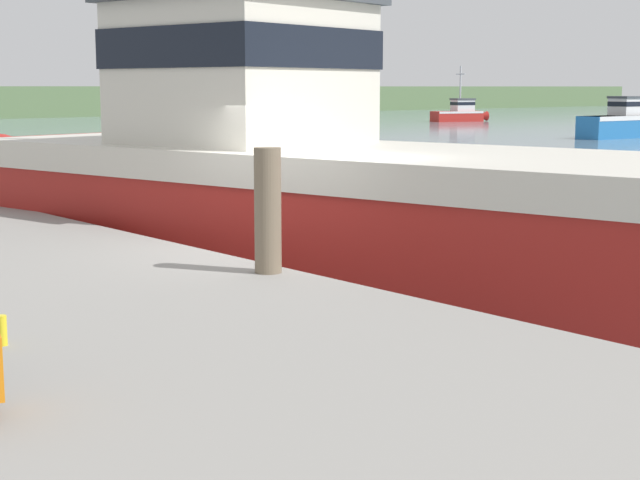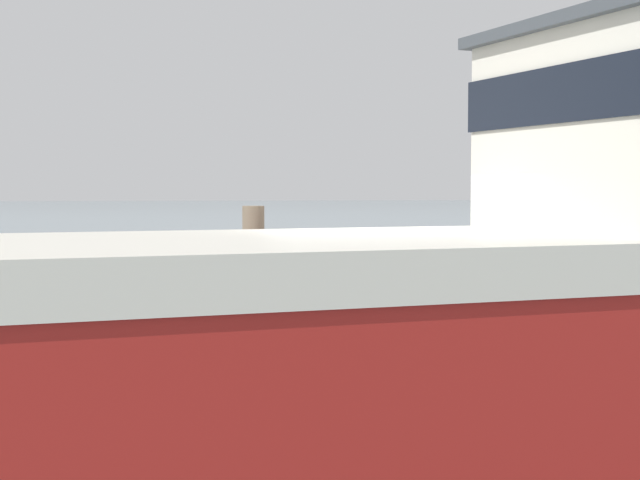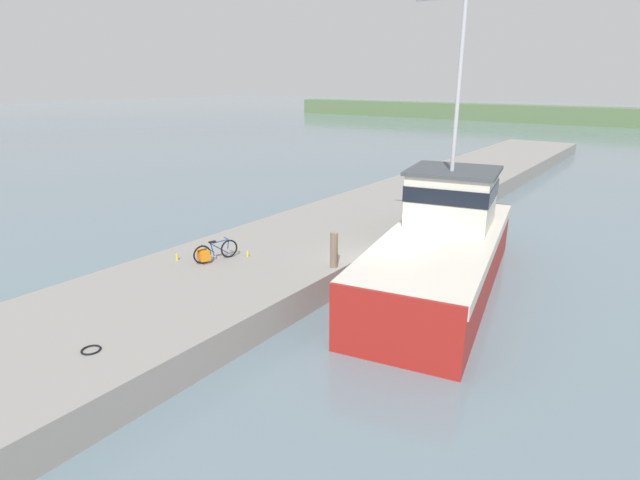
{
  "view_description": "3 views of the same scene",
  "coord_description": "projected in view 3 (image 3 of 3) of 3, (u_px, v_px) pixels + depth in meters",
  "views": [
    {
      "loc": [
        -6.76,
        -8.62,
        2.72
      ],
      "look_at": [
        -0.87,
        -1.62,
        1.29
      ],
      "focal_mm": 55.0,
      "sensor_mm": 36.0,
      "label": 1
    },
    {
      "loc": [
        10.12,
        -2.47,
        2.38
      ],
      "look_at": [
        0.26,
        -0.74,
        1.83
      ],
      "focal_mm": 55.0,
      "sensor_mm": 36.0,
      "label": 2
    },
    {
      "loc": [
        7.48,
        -14.08,
        6.91
      ],
      "look_at": [
        -2.78,
        0.11,
        1.24
      ],
      "focal_mm": 28.0,
      "sensor_mm": 36.0,
      "label": 3
    }
  ],
  "objects": [
    {
      "name": "bicycle_touring",
      "position": [
        212.0,
        252.0,
        16.97
      ],
      "size": [
        0.71,
        1.59,
        0.71
      ],
      "rotation": [
        0.0,
        0.0,
        -0.29
      ],
      "color": "black",
      "rests_on": "dock_pier"
    },
    {
      "name": "water_bottle_by_bike",
      "position": [
        177.0,
        257.0,
        17.12
      ],
      "size": [
        0.07,
        0.07,
        0.23
      ],
      "primitive_type": "cylinder",
      "color": "yellow",
      "rests_on": "dock_pier"
    },
    {
      "name": "hose_coil",
      "position": [
        91.0,
        350.0,
        11.44
      ],
      "size": [
        0.45,
        0.45,
        0.04
      ],
      "primitive_type": "torus",
      "color": "black",
      "rests_on": "dock_pier"
    },
    {
      "name": "dock_pier",
      "position": [
        291.0,
        253.0,
        19.27
      ],
      "size": [
        6.27,
        80.0,
        0.96
      ],
      "primitive_type": "cube",
      "color": "gray",
      "rests_on": "ground_plane"
    },
    {
      "name": "water_bottle_on_curb",
      "position": [
        248.0,
        254.0,
        17.47
      ],
      "size": [
        0.07,
        0.07,
        0.21
      ],
      "primitive_type": "cylinder",
      "color": "yellow",
      "rests_on": "dock_pier"
    },
    {
      "name": "fishing_boat_main",
      "position": [
        444.0,
        244.0,
        17.33
      ],
      "size": [
        5.46,
        13.01,
        11.09
      ],
      "rotation": [
        0.0,
        0.0,
        0.19
      ],
      "color": "maroon",
      "rests_on": "ground_plane"
    },
    {
      "name": "ground_plane",
      "position": [
        383.0,
        290.0,
        17.15
      ],
      "size": [
        320.0,
        320.0,
        0.0
      ],
      "primitive_type": "plane",
      "color": "slate"
    },
    {
      "name": "mooring_post",
      "position": [
        334.0,
        250.0,
        16.37
      ],
      "size": [
        0.26,
        0.26,
        1.19
      ],
      "primitive_type": "cylinder",
      "color": "#756651",
      "rests_on": "dock_pier"
    }
  ]
}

